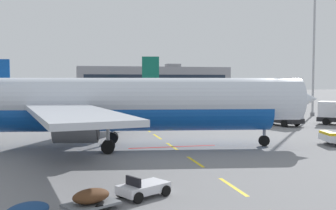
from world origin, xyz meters
name	(u,v)px	position (x,y,z in m)	size (l,w,h in m)	color
ground	(288,122)	(40.00, 40.00, 0.00)	(400.00, 400.00, 0.00)	slate
apron_paint_markings	(144,128)	(18.00, 37.11, 0.00)	(8.00, 93.50, 0.01)	yellow
airliner_foreground	(126,103)	(13.89, 22.48, 3.95)	(34.76, 34.18, 12.20)	silver
airliner_mid_left	(202,89)	(42.05, 86.41, 3.98)	(34.81, 33.99, 12.30)	silver
ground_power_truck	(279,113)	(36.22, 35.93, 1.65)	(4.51, 7.40, 3.14)	black
baggage_train	(92,199)	(10.12, 5.75, 0.52)	(8.19, 5.55, 1.14)	silver
apron_light_mast_far	(315,12)	(49.08, 47.82, 17.53)	(1.80, 1.80, 28.68)	slate
terminal_satellite	(152,81)	(41.56, 153.32, 5.86)	(61.88, 23.66, 13.29)	gray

